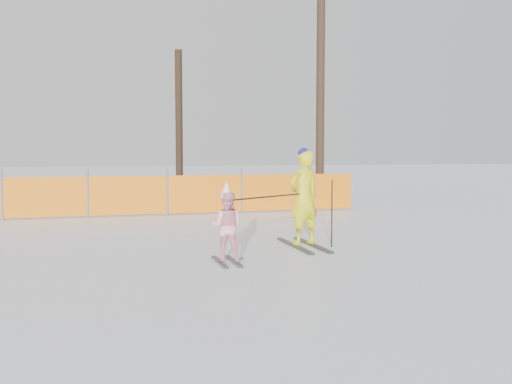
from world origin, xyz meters
TOP-DOWN VIEW (x-y plane):
  - ground at (0.00, 0.00)m, footprint 120.00×120.00m
  - adult at (0.95, 0.79)m, footprint 0.70×1.71m
  - child at (-0.68, -0.29)m, footprint 0.61×0.93m
  - ski_poles at (0.65, 0.39)m, footprint 2.00×0.96m
  - safety_fence at (-3.18, 6.38)m, footprint 15.28×0.06m
  - tree_trunks at (4.11, 10.31)m, footprint 5.92×2.73m

SIDE VIEW (x-z plane):
  - ground at x=0.00m, z-range 0.00..0.00m
  - safety_fence at x=-3.18m, z-range -0.07..1.18m
  - child at x=-0.68m, z-range -0.05..1.17m
  - ski_poles at x=0.65m, z-range 0.21..1.38m
  - adult at x=0.95m, z-range -0.01..1.73m
  - tree_trunks at x=4.11m, z-range -0.35..6.66m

